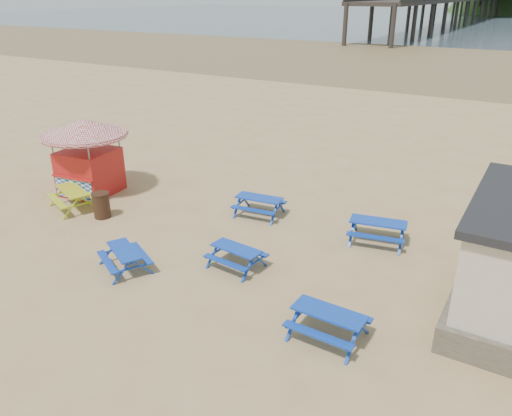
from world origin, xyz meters
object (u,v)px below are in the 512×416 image
Objects in this scene: litter_bin at (101,205)px; ice_cream_kiosk at (87,147)px; picnic_table_blue_a at (259,206)px; picnic_table_yellow at (74,199)px.

ice_cream_kiosk is at bearing 144.99° from litter_bin.
litter_bin is (2.28, -1.59, -1.46)m from ice_cream_kiosk.
picnic_table_blue_a is 1.94× the size of litter_bin.
picnic_table_blue_a is at bearing 5.05° from ice_cream_kiosk.
picnic_table_yellow is (-6.48, -3.11, 0.03)m from picnic_table_blue_a.
picnic_table_blue_a is 7.19m from picnic_table_yellow.
picnic_table_yellow is at bearing 178.73° from litter_bin.
litter_bin is at bearing -42.14° from ice_cream_kiosk.
litter_bin reaches higher than picnic_table_yellow.
picnic_table_blue_a is 7.53m from ice_cream_kiosk.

